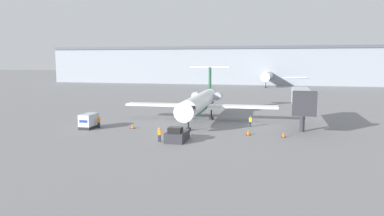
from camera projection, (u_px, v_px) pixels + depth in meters
ground_plane at (176, 141)px, 48.33m from camera, size 600.00×600.00×0.00m
terminal_building at (250, 65)px, 163.18m from camera, size 180.00×16.80×16.28m
airplane_main at (200, 102)px, 64.94m from camera, size 26.67×26.41×9.11m
pushback_tug at (177, 135)px, 48.18m from camera, size 2.39×4.19×1.97m
luggage_cart at (89, 121)px, 57.03m from camera, size 1.82×3.32×2.25m
worker_near_tug at (159, 134)px, 47.76m from camera, size 0.40×0.26×1.83m
worker_by_wing at (250, 121)px, 58.52m from camera, size 0.40×0.24×1.64m
worker_on_apron at (99, 122)px, 57.33m from camera, size 0.40×0.25×1.81m
traffic_cone_left at (133, 126)px, 57.20m from camera, size 0.71×0.71×0.61m
traffic_cone_right at (248, 132)px, 52.10m from camera, size 0.67×0.67×0.79m
traffic_cone_mid at (284, 134)px, 50.58m from camera, size 0.57×0.57×0.80m
airplane_parked_far_left at (269, 75)px, 155.32m from camera, size 30.30×37.48×10.91m
jet_bridge at (302, 99)px, 57.19m from camera, size 3.20×15.07×6.19m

